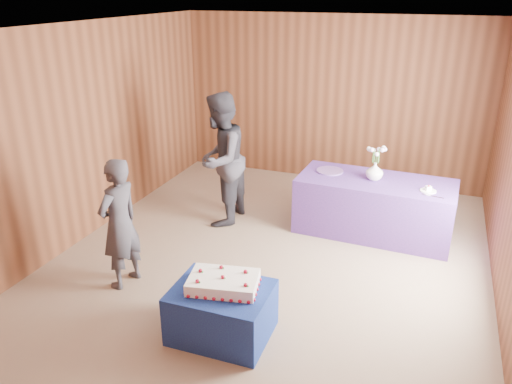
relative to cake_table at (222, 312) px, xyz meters
The scene contains 13 objects.
ground 1.50m from the cake_table, 90.69° to the left, with size 6.00×6.00×0.00m, color #86715C.
room_shell 2.15m from the cake_table, 90.69° to the left, with size 5.04×6.04×2.72m.
cake_table is the anchor object (origin of this frame).
serving_table 2.86m from the cake_table, 69.07° to the left, with size 2.00×0.90×0.75m, color #60338D.
sheet_cake 0.31m from the cake_table, 74.36° to the left, with size 0.73×0.56×0.15m.
vase 2.92m from the cake_table, 69.88° to the left, with size 0.22×0.22×0.23m, color white.
flower_spray 2.99m from the cake_table, 69.88° to the left, with size 0.25×0.25×0.20m.
platter 2.85m from the cake_table, 82.21° to the left, with size 0.36×0.36×0.02m, color #6F4C98.
plate 3.05m from the cake_table, 56.37° to the left, with size 0.20×0.20×0.01m, color white.
cake_slice 3.06m from the cake_table, 56.36° to the left, with size 0.08×0.08×0.08m.
knife 2.97m from the cake_table, 53.81° to the left, with size 0.26×0.02×0.00m, color silver.
guest_left 1.52m from the cake_table, 162.36° to the left, with size 0.53×0.35×1.46m, color #3A3944.
guest_right 2.59m from the cake_table, 114.16° to the left, with size 0.89×0.69×1.82m, color #32303A.
Camera 1 is at (1.68, -5.02, 3.08)m, focal length 35.00 mm.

